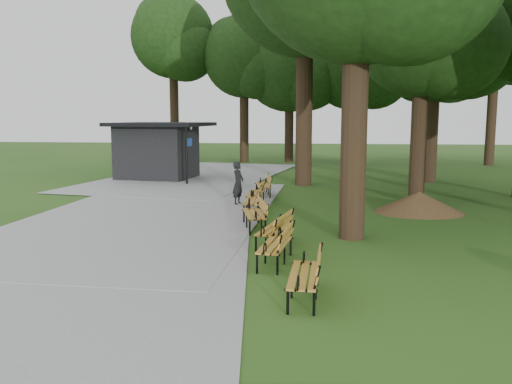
# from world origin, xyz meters

# --- Properties ---
(ground) EXTENTS (100.00, 100.00, 0.00)m
(ground) POSITION_xyz_m (0.00, 0.00, 0.00)
(ground) COLOR #254C15
(ground) RESTS_ON ground
(path) EXTENTS (12.00, 38.00, 0.06)m
(path) POSITION_xyz_m (-4.00, 3.00, 0.03)
(path) COLOR gray
(path) RESTS_ON ground
(person) EXTENTS (0.53, 0.67, 1.62)m
(person) POSITION_xyz_m (-1.18, 5.00, 0.81)
(person) COLOR black
(person) RESTS_ON ground
(kiosk) EXTENTS (5.27, 4.75, 2.97)m
(kiosk) POSITION_xyz_m (-6.63, 12.92, 1.48)
(kiosk) COLOR black
(kiosk) RESTS_ON ground
(lamp_post) EXTENTS (0.32, 0.32, 2.85)m
(lamp_post) POSITION_xyz_m (-4.91, 13.03, 2.07)
(lamp_post) COLOR black
(lamp_post) RESTS_ON ground
(dirt_mound) EXTENTS (2.56, 2.56, 0.74)m
(dirt_mound) POSITION_xyz_m (5.24, 4.03, 0.37)
(dirt_mound) COLOR #47301C
(dirt_mound) RESTS_ON ground
(bench_0) EXTENTS (0.71, 1.92, 0.88)m
(bench_0) POSITION_xyz_m (1.46, -5.19, 0.44)
(bench_0) COLOR #BC822B
(bench_0) RESTS_ON ground
(bench_1) EXTENTS (0.88, 1.97, 0.88)m
(bench_1) POSITION_xyz_m (0.77, -2.94, 0.44)
(bench_1) COLOR #BC822B
(bench_1) RESTS_ON ground
(bench_2) EXTENTS (1.02, 1.99, 0.88)m
(bench_2) POSITION_xyz_m (0.63, -1.25, 0.44)
(bench_2) COLOR #BC822B
(bench_2) RESTS_ON ground
(bench_3) EXTENTS (1.06, 2.00, 0.88)m
(bench_3) POSITION_xyz_m (-0.11, 0.78, 0.44)
(bench_3) COLOR #BC822B
(bench_3) RESTS_ON ground
(bench_4) EXTENTS (0.70, 1.92, 0.88)m
(bench_4) POSITION_xyz_m (-0.43, 3.20, 0.44)
(bench_4) COLOR #BC822B
(bench_4) RESTS_ON ground
(bench_5) EXTENTS (0.65, 1.90, 0.88)m
(bench_5) POSITION_xyz_m (-0.53, 5.00, 0.44)
(bench_5) COLOR #BC822B
(bench_5) RESTS_ON ground
(bench_6) EXTENTS (0.96, 1.98, 0.88)m
(bench_6) POSITION_xyz_m (-0.46, 7.27, 0.44)
(bench_6) COLOR #BC822B
(bench_6) RESTS_ON ground
(lawn_tree_1) EXTENTS (5.30, 5.30, 9.28)m
(lawn_tree_1) POSITION_xyz_m (5.56, 6.27, 6.58)
(lawn_tree_1) COLOR black
(lawn_tree_1) RESTS_ON ground
(lawn_tree_4) EXTENTS (7.56, 7.56, 11.56)m
(lawn_tree_4) POSITION_xyz_m (7.38, 12.94, 7.73)
(lawn_tree_4) COLOR black
(lawn_tree_4) RESTS_ON ground
(tree_backdrop) EXTENTS (37.28, 8.85, 16.57)m
(tree_backdrop) POSITION_xyz_m (6.29, 23.58, 8.28)
(tree_backdrop) COLOR black
(tree_backdrop) RESTS_ON ground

